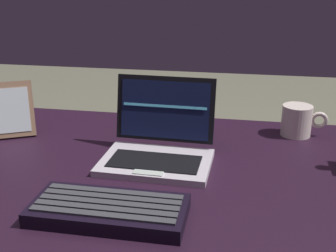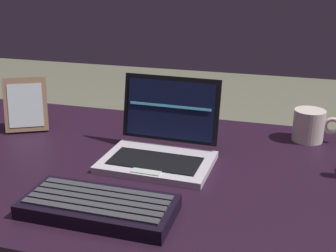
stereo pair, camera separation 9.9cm
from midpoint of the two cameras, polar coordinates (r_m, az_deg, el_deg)
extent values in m
cube|color=black|center=(1.08, -1.92, -5.71)|extent=(1.51, 0.76, 0.03)
cube|color=#C0B6C0|center=(1.06, 1.26, -4.79)|extent=(0.27, 0.19, 0.02)
cube|color=black|center=(1.04, 1.04, -4.63)|extent=(0.22, 0.11, 0.00)
cube|color=#B2BFB4|center=(0.99, 0.05, -5.99)|extent=(0.07, 0.03, 0.00)
cube|color=black|center=(1.11, 2.88, 2.22)|extent=(0.26, 0.05, 0.16)
cube|color=black|center=(1.11, 2.81, 2.10)|extent=(0.23, 0.04, 0.14)
cube|color=#59CCF2|center=(1.11, 2.81, 2.57)|extent=(0.22, 0.01, 0.01)
cube|color=black|center=(0.86, -5.76, -10.57)|extent=(0.30, 0.14, 0.03)
cube|color=#38383D|center=(0.82, -6.94, -11.02)|extent=(0.27, 0.02, 0.00)
cube|color=#38383D|center=(0.84, -6.36, -10.30)|extent=(0.27, 0.02, 0.00)
cube|color=#38383D|center=(0.85, -5.80, -9.60)|extent=(0.27, 0.02, 0.00)
cube|color=#38383D|center=(0.87, -5.26, -8.93)|extent=(0.27, 0.02, 0.00)
cube|color=#38383D|center=(0.89, -4.74, -8.29)|extent=(0.27, 0.02, 0.00)
cube|color=#836148|center=(1.31, -16.08, 2.65)|extent=(0.13, 0.10, 0.15)
cube|color=#B4BFC3|center=(1.30, -16.10, 2.56)|extent=(0.10, 0.08, 0.12)
cube|color=#836148|center=(1.36, -15.72, 0.50)|extent=(0.02, 0.02, 0.03)
cylinder|color=beige|center=(1.27, 20.08, 0.04)|extent=(0.08, 0.08, 0.09)
torus|color=beige|center=(1.27, 22.82, -0.04)|extent=(0.05, 0.01, 0.05)
camera|label=1|loc=(0.05, -87.14, 1.05)|focal=46.61mm
camera|label=2|loc=(0.05, 92.86, -1.05)|focal=46.61mm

